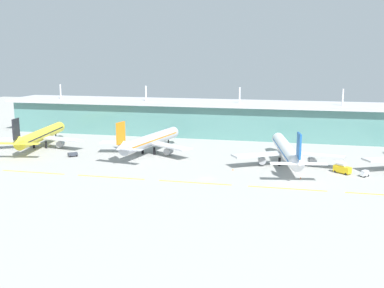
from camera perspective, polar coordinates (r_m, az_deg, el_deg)
ground_plane at (r=181.53m, az=1.72°, el=-4.29°), size 600.00×600.00×0.00m
terminal_building at (r=274.96m, az=5.92°, el=3.04°), size 288.00×34.00×29.24m
airliner_nearest at (r=253.28m, az=-18.00°, el=1.01°), size 48.12×64.55×18.90m
airliner_near_middle at (r=227.15m, az=-5.19°, el=0.42°), size 48.11×61.38×18.90m
airliner_far_middle at (r=206.68m, az=11.49°, el=-0.79°), size 47.98×66.15×18.90m
taxiway_stripe_west at (r=202.30m, az=-18.79°, el=-3.28°), size 28.00×0.70×0.04m
taxiway_stripe_mid_west at (r=186.66m, az=-9.89°, el=-4.01°), size 28.00×0.70×0.04m
taxiway_stripe_centre at (r=176.28m, az=0.35°, el=-4.74°), size 28.00×0.70×0.04m
taxiway_stripe_mid_east at (r=172.10m, az=11.49°, el=-5.35°), size 28.00×0.70×0.04m
baggage_cart at (r=196.66m, az=20.32°, el=-3.40°), size 3.62×3.96×2.48m
fuel_truck at (r=198.84m, az=17.82°, el=-2.80°), size 7.23×6.56×4.95m
pushback_tug at (r=227.68m, az=-14.34°, el=-1.22°), size 4.90×4.68×1.85m
safety_cone_left_wingtip at (r=186.50m, az=13.11°, el=-4.05°), size 0.56×0.56×0.70m
safety_cone_nose_front at (r=195.52m, az=5.01°, el=-3.11°), size 0.56×0.56×0.70m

